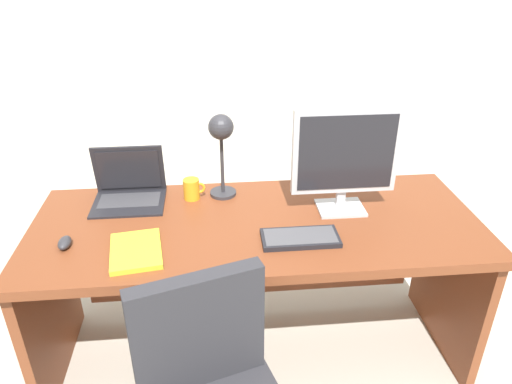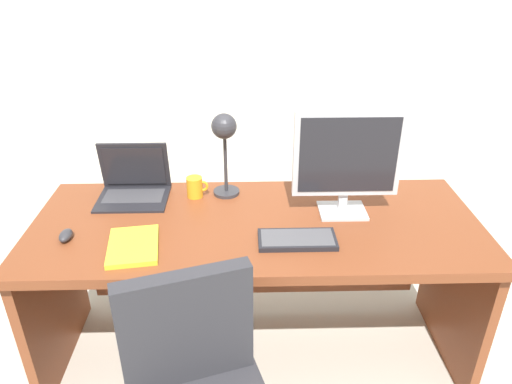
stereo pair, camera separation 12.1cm
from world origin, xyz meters
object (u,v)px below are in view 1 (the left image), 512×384
at_px(coffee_mug, 192,189).
at_px(laptop, 129,184).
at_px(monitor, 345,155).
at_px(desk_lamp, 221,138).
at_px(book, 136,251).
at_px(desk, 256,254).
at_px(keyboard, 300,238).
at_px(mouse, 65,243).

bearing_deg(coffee_mug, laptop, 173.62).
bearing_deg(monitor, desk_lamp, 162.16).
bearing_deg(book, desk, 25.92).
bearing_deg(coffee_mug, book, -116.06).
distance_m(desk, keyboard, 0.33).
xyz_separation_m(keyboard, book, (-0.63, -0.03, -0.00)).
bearing_deg(desk, mouse, -167.79).
bearing_deg(desk_lamp, keyboard, -53.44).
distance_m(monitor, mouse, 1.16).
bearing_deg(keyboard, laptop, 149.46).
xyz_separation_m(desk, desk_lamp, (-0.13, 0.18, 0.48)).
relative_size(mouse, coffee_mug, 0.86).
distance_m(mouse, coffee_mug, 0.59).
xyz_separation_m(laptop, keyboard, (0.71, -0.42, -0.06)).
xyz_separation_m(desk, keyboard, (0.15, -0.20, 0.21)).
distance_m(desk, book, 0.57).
height_order(desk, desk_lamp, desk_lamp).
bearing_deg(coffee_mug, desk_lamp, 0.25).
bearing_deg(coffee_mug, mouse, -144.16).
xyz_separation_m(monitor, coffee_mug, (-0.64, 0.16, -0.21)).
relative_size(desk, mouse, 22.00).
relative_size(desk, desk_lamp, 4.74).
height_order(desk, keyboard, keyboard).
xyz_separation_m(monitor, mouse, (-1.12, -0.18, -0.24)).
xyz_separation_m(mouse, coffee_mug, (0.48, 0.34, 0.03)).
bearing_deg(monitor, book, -163.48).
bearing_deg(desk, keyboard, -52.61).
distance_m(desk, laptop, 0.65).
height_order(desk_lamp, coffee_mug, desk_lamp).
distance_m(laptop, book, 0.45).
bearing_deg(laptop, monitor, -11.79).
distance_m(monitor, book, 0.92).
relative_size(laptop, mouse, 3.68).
height_order(keyboard, book, keyboard).
relative_size(desk, laptop, 5.97).
distance_m(laptop, keyboard, 0.82).
relative_size(monitor, coffee_mug, 4.59).
bearing_deg(book, desk_lamp, 50.38).
bearing_deg(desk_lamp, laptop, 175.82).
bearing_deg(coffee_mug, monitor, -14.08).
height_order(desk, monitor, monitor).
height_order(monitor, mouse, monitor).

